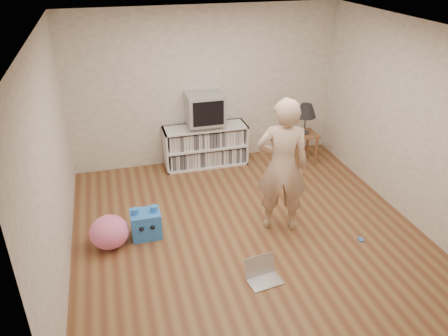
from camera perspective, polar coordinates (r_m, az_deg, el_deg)
name	(u,v)px	position (r m, az deg, el deg)	size (l,w,h in m)	color
ground	(245,229)	(5.94, 2.81, -7.93)	(4.50, 4.50, 0.00)	brown
walls	(248,140)	(5.29, 3.13, 3.63)	(4.52, 4.52, 2.60)	#B9AFA2
ceiling	(251,29)	(4.92, 3.53, 17.64)	(4.50, 4.50, 0.01)	white
media_unit	(205,145)	(7.45, -2.46, 2.98)	(1.40, 0.45, 0.70)	white
dvd_deck	(205,125)	(7.29, -2.49, 5.68)	(0.45, 0.35, 0.07)	gray
crt_tv	(205,108)	(7.19, -2.53, 7.78)	(0.60, 0.53, 0.50)	#97979C
side_table	(303,140)	(7.60, 10.33, 3.58)	(0.42, 0.42, 0.55)	brown
table_lamp	(306,111)	(7.41, 10.67, 7.30)	(0.34, 0.34, 0.52)	#333333
person	(282,167)	(5.56, 7.62, 0.19)	(0.66, 0.44, 1.82)	#CBA88A
laptop	(262,273)	(5.14, 4.99, -13.54)	(0.41, 0.35, 0.26)	silver
playing_cards	(361,239)	(5.99, 17.43, -8.88)	(0.07, 0.09, 0.02)	#4B72C8
plush_blue	(146,224)	(5.79, -10.16, -7.18)	(0.38, 0.33, 0.44)	#2A79E6
plush_pink	(109,232)	(5.70, -14.76, -8.09)	(0.49, 0.49, 0.42)	pink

